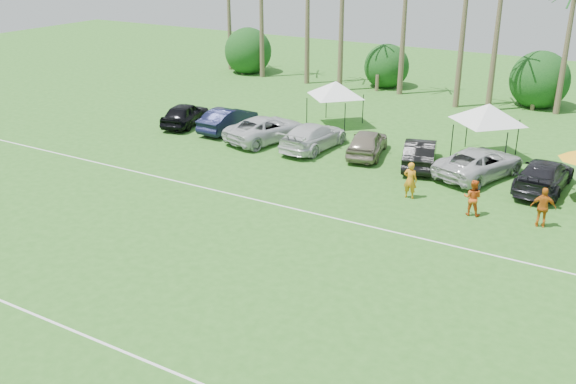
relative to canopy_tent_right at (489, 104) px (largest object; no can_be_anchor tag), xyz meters
The scene contains 18 objects.
ground 26.53m from the canopy_tent_right, 102.62° to the right, with size 120.00×120.00×0.00m, color #2F6A1F.
field_lines 18.88m from the canopy_tent_right, 108.00° to the right, with size 80.00×12.10×0.01m.
bush_tree_0 28.13m from the canopy_tent_right, 151.78° to the left, with size 4.00×4.00×4.00m.
bush_tree_1 17.79m from the canopy_tent_right, 131.51° to the left, with size 4.00×4.00×4.00m.
bush_tree_2 13.35m from the canopy_tent_right, 88.95° to the left, with size 4.00×4.00×4.00m.
sideline_player_a 8.21m from the canopy_tent_right, 100.74° to the right, with size 0.65×0.43×1.79m, color orange.
sideline_player_b 8.72m from the canopy_tent_right, 78.88° to the right, with size 0.81×0.63×1.67m, color #D25117.
sideline_player_c 9.44m from the canopy_tent_right, 60.23° to the right, with size 1.04×0.44×1.78m, color #CA6116.
canopy_tent_left 10.29m from the canopy_tent_right, behind, with size 4.21×4.21×3.41m.
canopy_tent_right is the anchor object (origin of this frame).
parked_car_0 19.04m from the canopy_tent_right, 169.66° to the right, with size 1.79×4.45×1.52m, color black.
parked_car_1 15.86m from the canopy_tent_right, 168.86° to the right, with size 1.60×4.60×1.52m, color black.
parked_car_2 12.91m from the canopy_tent_right, 163.81° to the right, with size 2.51×5.45×1.52m, color silver.
parked_car_3 9.92m from the canopy_tent_right, 158.97° to the right, with size 2.12×5.22×1.52m, color silver.
parked_car_4 6.94m from the canopy_tent_right, 152.65° to the right, with size 1.79×4.45×1.52m, color gray.
parked_car_5 4.77m from the canopy_tent_right, 128.81° to the right, with size 1.60×4.60×1.52m, color black.
parked_car_6 4.02m from the canopy_tent_right, 79.65° to the right, with size 2.51×5.45×1.52m, color silver.
parked_car_7 5.62m from the canopy_tent_right, 42.24° to the right, with size 2.12×5.22×1.52m, color black.
Camera 1 is at (13.69, -9.35, 11.70)m, focal length 40.00 mm.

